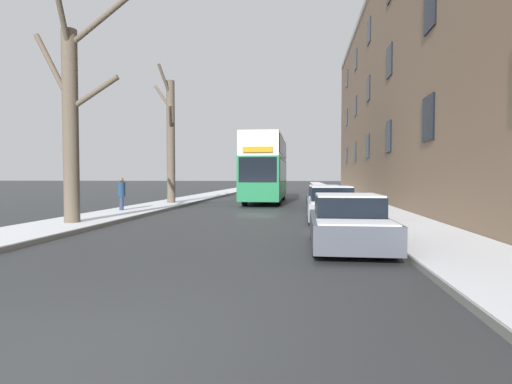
# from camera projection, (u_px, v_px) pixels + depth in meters

# --- Properties ---
(ground_plane) EXTENTS (320.00, 320.00, 0.00)m
(ground_plane) POSITION_uv_depth(u_px,v_px,m) (65.00, 354.00, 4.06)
(ground_plane) COLOR #303335
(sidewalk_left) EXTENTS (2.76, 130.00, 0.16)m
(sidewalk_left) POSITION_uv_depth(u_px,v_px,m) (243.00, 189.00, 57.36)
(sidewalk_left) COLOR gray
(sidewalk_left) RESTS_ON ground
(sidewalk_right) EXTENTS (2.76, 130.00, 0.16)m
(sidewalk_right) POSITION_uv_depth(u_px,v_px,m) (328.00, 189.00, 55.97)
(sidewalk_right) COLOR gray
(sidewalk_right) RESTS_ON ground
(terrace_facade_right) EXTENTS (9.10, 50.39, 16.30)m
(terrace_facade_right) POSITION_uv_depth(u_px,v_px,m) (448.00, 80.00, 26.19)
(terrace_facade_right) COLOR #8C7056
(terrace_facade_right) RESTS_ON ground
(bare_tree_left_0) EXTENTS (3.86, 1.40, 8.03)m
(bare_tree_left_0) POSITION_uv_depth(u_px,v_px,m) (72.00, 118.00, 14.25)
(bare_tree_left_0) COLOR brown
(bare_tree_left_0) RESTS_ON ground
(bare_tree_left_1) EXTENTS (1.91, 3.39, 8.66)m
(bare_tree_left_1) POSITION_uv_depth(u_px,v_px,m) (170.00, 139.00, 25.13)
(bare_tree_left_1) COLOR brown
(bare_tree_left_1) RESTS_ON ground
(double_decker_bus) EXTENTS (2.49, 10.50, 4.52)m
(double_decker_bus) POSITION_uv_depth(u_px,v_px,m) (266.00, 166.00, 28.07)
(double_decker_bus) COLOR #1E7A47
(double_decker_bus) RESTS_ON ground
(parked_car_0) EXTENTS (1.87, 4.12, 1.36)m
(parked_car_0) POSITION_uv_depth(u_px,v_px,m) (348.00, 223.00, 10.15)
(parked_car_0) COLOR #474C56
(parked_car_0) RESTS_ON ground
(parked_car_1) EXTENTS (1.87, 4.09, 1.42)m
(parked_car_1) POSITION_uv_depth(u_px,v_px,m) (331.00, 205.00, 16.09)
(parked_car_1) COLOR #9EA3AD
(parked_car_1) RESTS_ON ground
(parked_car_2) EXTENTS (1.82, 4.37, 1.35)m
(parked_car_2) POSITION_uv_depth(u_px,v_px,m) (324.00, 199.00, 21.49)
(parked_car_2) COLOR navy
(parked_car_2) RESTS_ON ground
(pedestrian_left_sidewalk) EXTENTS (0.39, 0.39, 1.77)m
(pedestrian_left_sidewalk) POSITION_uv_depth(u_px,v_px,m) (121.00, 194.00, 19.62)
(pedestrian_left_sidewalk) COLOR navy
(pedestrian_left_sidewalk) RESTS_ON ground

